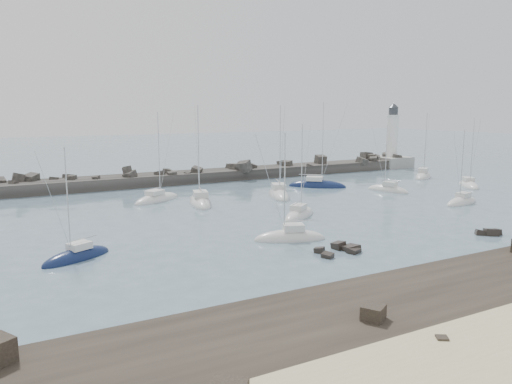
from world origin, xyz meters
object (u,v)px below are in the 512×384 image
Objects in this scene: sailboat_2 at (77,258)px; sailboat_10 at (388,190)px; sailboat_4 at (157,200)px; sailboat_7 at (299,215)px; sailboat_9 at (462,203)px; sailboat_12 at (423,177)px; sailboat_8 at (317,186)px; sailboat_5 at (290,239)px; sailboat_11 at (469,186)px; sailboat_6 at (279,195)px; sailboat_3 at (200,203)px; lighthouse at (391,153)px.

sailboat_10 is (48.59, 13.98, 0.01)m from sailboat_2.
sailboat_10 is (34.22, -9.28, 0.01)m from sailboat_4.
sailboat_7 reaches higher than sailboat_9.
sailboat_7 is 42.75m from sailboat_12.
sailboat_4 is at bearing 58.30° from sailboat_2.
sailboat_4 is 27.03m from sailboat_8.
sailboat_9 is at bearing -125.65° from sailboat_12.
sailboat_11 is (44.20, 14.67, -0.01)m from sailboat_5.
sailboat_2 is 0.81× the size of sailboat_12.
sailboat_11 is at bearing -10.32° from sailboat_10.
sailboat_7 is at bearing -130.55° from sailboat_8.
sailboat_6 is 1.32× the size of sailboat_9.
sailboat_2 is 0.97× the size of sailboat_9.
sailboat_3 is 6.70m from sailboat_4.
sailboat_6 is at bearing 167.90° from sailboat_11.
sailboat_9 is at bearing -67.60° from sailboat_8.
sailboat_7 is at bearing 51.95° from sailboat_5.
sailboat_8 is 1.21× the size of sailboat_11.
sailboat_3 is 1.10× the size of sailboat_12.
sailboat_12 is at bearing -113.09° from lighthouse.
sailboat_4 reaches higher than sailboat_7.
sailboat_11 reaches higher than sailboat_7.
sailboat_3 is at bearing 91.81° from sailboat_5.
sailboat_8 is 1.32× the size of sailboat_10.
lighthouse reaches higher than sailboat_5.
lighthouse is 81.48m from sailboat_2.
sailboat_7 is at bearing 11.21° from sailboat_2.
sailboat_3 reaches higher than sailboat_12.
sailboat_3 is 1.00× the size of sailboat_6.
sailboat_8 is at bearing 24.74° from sailboat_6.
sailboat_12 is (50.99, -0.68, 0.03)m from sailboat_4.
lighthouse is 1.02× the size of sailboat_6.
sailboat_2 is 19.83m from sailboat_5.
sailboat_8 is at bearing 49.45° from sailboat_7.
sailboat_3 is 21.74m from sailboat_5.
sailboat_8 is (15.10, 17.65, 0.00)m from sailboat_7.
sailboat_12 is at bearing 5.29° from sailboat_3.
sailboat_8 is (27.03, -0.41, 0.01)m from sailboat_4.
sailboat_3 is at bearing -174.71° from sailboat_12.
sailboat_9 is 0.89× the size of sailboat_11.
sailboat_6 is (12.41, -0.10, 0.00)m from sailboat_3.
sailboat_5 is (19.53, -3.44, 0.02)m from sailboat_2.
sailboat_7 is (26.30, 5.21, 0.00)m from sailboat_2.
sailboat_4 is at bearing 179.24° from sailboat_12.
sailboat_4 is 1.18× the size of sailboat_10.
sailboat_7 is 23.22m from sailboat_8.
sailboat_3 is 1.32× the size of sailboat_9.
sailboat_4 reaches higher than sailboat_11.
sailboat_9 is 0.97× the size of sailboat_10.
sailboat_9 is (30.68, 4.91, -0.01)m from sailboat_5.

